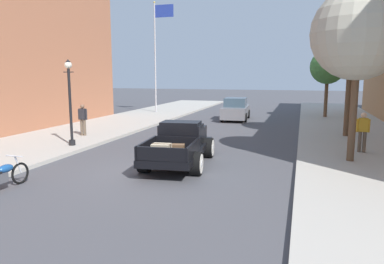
{
  "coord_description": "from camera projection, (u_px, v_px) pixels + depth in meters",
  "views": [
    {
      "loc": [
        4.6,
        -11.3,
        3.32
      ],
      "look_at": [
        0.33,
        2.72,
        1.0
      ],
      "focal_mm": 33.88,
      "sensor_mm": 36.0,
      "label": 1
    }
  ],
  "objects": [
    {
      "name": "street_tree_nearest",
      "position": [
        359.0,
        34.0,
        12.79
      ],
      "size": [
        3.34,
        3.34,
        6.29
      ],
      "color": "brown",
      "rests_on": "sidewalk_right"
    },
    {
      "name": "ground_plane",
      "position": [
        160.0,
        172.0,
        12.52
      ],
      "size": [
        140.0,
        140.0,
        0.0
      ],
      "primitive_type": "plane",
      "color": "#47474C"
    },
    {
      "name": "street_tree_second",
      "position": [
        352.0,
        39.0,
        18.25
      ],
      "size": [
        3.38,
        3.38,
        6.66
      ],
      "color": "brown",
      "rests_on": "sidewalk_right"
    },
    {
      "name": "motorcycle_parked",
      "position": [
        0.0,
        176.0,
        10.41
      ],
      "size": [
        0.62,
        2.12,
        0.93
      ],
      "color": "black",
      "rests_on": "ground"
    },
    {
      "name": "street_lamp_near",
      "position": [
        70.0,
        96.0,
        16.12
      ],
      "size": [
        0.5,
        0.32,
        3.85
      ],
      "color": "black",
      "rests_on": "sidewalk_left"
    },
    {
      "name": "flagpole",
      "position": [
        158.0,
        45.0,
        30.29
      ],
      "size": [
        1.74,
        0.16,
        9.16
      ],
      "color": "#B2B2B7",
      "rests_on": "sidewalk_left"
    },
    {
      "name": "hotrod_truck_black",
      "position": [
        181.0,
        143.0,
        13.71
      ],
      "size": [
        2.49,
        5.05,
        1.58
      ],
      "color": "black",
      "rests_on": "ground"
    },
    {
      "name": "street_tree_third",
      "position": [
        328.0,
        67.0,
        27.03
      ],
      "size": [
        2.58,
        2.58,
        5.06
      ],
      "color": "brown",
      "rests_on": "sidewalk_right"
    },
    {
      "name": "pedestrian_sidewalk_left",
      "position": [
        83.0,
        118.0,
        18.98
      ],
      "size": [
        0.53,
        0.22,
        1.65
      ],
      "color": "brown",
      "rests_on": "sidewalk_left"
    },
    {
      "name": "pedestrian_sidewalk_right",
      "position": [
        363.0,
        130.0,
        14.88
      ],
      "size": [
        0.53,
        0.22,
        1.65
      ],
      "color": "brown",
      "rests_on": "sidewalk_right"
    },
    {
      "name": "car_background_grey",
      "position": [
        236.0,
        110.0,
        26.79
      ],
      "size": [
        2.07,
        4.4,
        1.65
      ],
      "color": "slate",
      "rests_on": "ground"
    }
  ]
}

